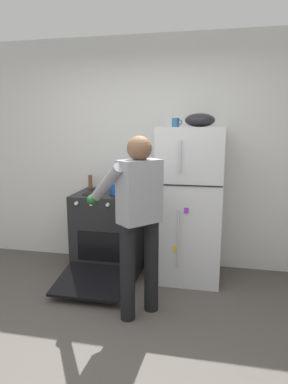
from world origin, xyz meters
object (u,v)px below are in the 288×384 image
(refrigerator, at_px, (190,204))
(person_cook, at_px, (137,210))
(red_pot, at_px, (121,188))
(coffee_mug, at_px, (176,122))
(mixing_bowl, at_px, (200,120))
(pepper_mill, at_px, (90,182))
(stove_range, at_px, (109,233))

(refrigerator, distance_m, person_cook, 0.97)
(red_pot, distance_m, coffee_mug, 0.94)
(coffee_mug, xyz_separation_m, mixing_bowl, (0.26, -0.05, 0.02))
(pepper_mill, bearing_deg, refrigerator, -9.27)
(red_pot, bearing_deg, mixing_bowl, 3.38)
(red_pot, bearing_deg, coffee_mug, 9.63)
(stove_range, relative_size, red_pot, 3.43)
(pepper_mill, height_order, mixing_bowl, mixing_bowl)
(coffee_mug, height_order, mixing_bowl, mixing_bowl)
(stove_range, relative_size, coffee_mug, 10.95)
(refrigerator, distance_m, stove_range, 1.00)
(person_cook, xyz_separation_m, pepper_mill, (-0.83, 1.07, 0.05))
(stove_range, distance_m, pepper_mill, 0.67)
(person_cook, bearing_deg, refrigerator, 65.54)
(red_pot, bearing_deg, refrigerator, 3.71)
(refrigerator, bearing_deg, stove_range, -178.91)
(mixing_bowl, bearing_deg, coffee_mug, 169.01)
(refrigerator, relative_size, mixing_bowl, 5.31)
(stove_range, height_order, mixing_bowl, mixing_bowl)
(pepper_mill, xyz_separation_m, mixing_bowl, (1.31, -0.20, 0.73))
(red_pot, height_order, coffee_mug, coffee_mug)
(red_pot, height_order, mixing_bowl, mixing_bowl)
(stove_range, height_order, person_cook, person_cook)
(pepper_mill, bearing_deg, stove_range, -36.00)
(stove_range, bearing_deg, red_pot, -11.32)
(person_cook, distance_m, coffee_mug, 1.21)
(red_pot, distance_m, pepper_mill, 0.52)
(stove_range, xyz_separation_m, coffee_mug, (0.75, 0.07, 1.26))
(refrigerator, relative_size, pepper_mill, 10.11)
(pepper_mill, bearing_deg, coffee_mug, -8.13)
(stove_range, xyz_separation_m, pepper_mill, (-0.30, 0.22, 0.56))
(refrigerator, relative_size, red_pot, 4.66)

